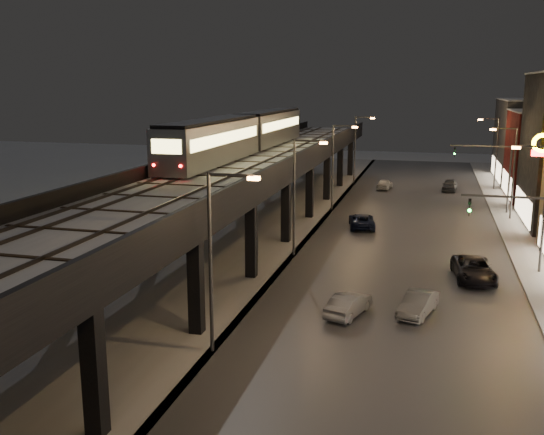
# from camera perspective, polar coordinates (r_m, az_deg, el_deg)

# --- Properties ---
(road_surface) EXTENTS (17.00, 120.00, 0.06)m
(road_surface) POSITION_cam_1_polar(r_m,az_deg,el_deg) (49.93, 12.31, -2.94)
(road_surface) COLOR #46474D
(road_surface) RESTS_ON ground
(sidewalk_right) EXTENTS (4.00, 120.00, 0.14)m
(sidewalk_right) POSITION_cam_1_polar(r_m,az_deg,el_deg) (50.54, 23.72, -3.48)
(sidewalk_right) COLOR #9FA1A8
(sidewalk_right) RESTS_ON ground
(under_viaduct_pavement) EXTENTS (11.00, 120.00, 0.06)m
(under_viaduct_pavement) POSITION_cam_1_polar(r_m,az_deg,el_deg) (52.20, -2.65, -2.00)
(under_viaduct_pavement) COLOR #9FA1A8
(under_viaduct_pavement) RESTS_ON ground
(elevated_viaduct) EXTENTS (9.00, 100.00, 6.30)m
(elevated_viaduct) POSITION_cam_1_polar(r_m,az_deg,el_deg) (48.14, -3.85, 3.56)
(elevated_viaduct) COLOR black
(elevated_viaduct) RESTS_ON ground
(viaduct_trackbed) EXTENTS (8.40, 100.00, 0.32)m
(viaduct_trackbed) POSITION_cam_1_polar(r_m,az_deg,el_deg) (48.15, -3.83, 4.49)
(viaduct_trackbed) COLOR #B2B7C1
(viaduct_trackbed) RESTS_ON elevated_viaduct
(viaduct_parapet_streetside) EXTENTS (0.30, 100.00, 1.10)m
(viaduct_parapet_streetside) POSITION_cam_1_polar(r_m,az_deg,el_deg) (46.91, 1.25, 4.87)
(viaduct_parapet_streetside) COLOR black
(viaduct_parapet_streetside) RESTS_ON elevated_viaduct
(viaduct_parapet_far) EXTENTS (0.30, 100.00, 1.10)m
(viaduct_parapet_far) POSITION_cam_1_polar(r_m,az_deg,el_deg) (49.68, -8.59, 5.16)
(viaduct_parapet_far) COLOR black
(viaduct_parapet_far) RESTS_ON elevated_viaduct
(streetlight_left_1) EXTENTS (2.57, 0.28, 9.00)m
(streetlight_left_1) POSITION_cam_1_polar(r_m,az_deg,el_deg) (29.00, -5.34, -3.10)
(streetlight_left_1) COLOR #38383A
(streetlight_left_1) RESTS_ON ground
(streetlight_left_2) EXTENTS (2.57, 0.28, 9.00)m
(streetlight_left_2) POSITION_cam_1_polar(r_m,az_deg,el_deg) (45.91, 2.42, 2.67)
(streetlight_left_2) COLOR #38383A
(streetlight_left_2) RESTS_ON ground
(streetlight_right_2) EXTENTS (2.56, 0.28, 9.00)m
(streetlight_right_2) POSITION_cam_1_polar(r_m,az_deg,el_deg) (45.46, 24.04, 1.51)
(streetlight_right_2) COLOR #38383A
(streetlight_right_2) RESTS_ON ground
(streetlight_left_3) EXTENTS (2.57, 0.28, 9.00)m
(streetlight_left_3) POSITION_cam_1_polar(r_m,az_deg,el_deg) (63.43, 5.98, 5.28)
(streetlight_left_3) COLOR #38383A
(streetlight_left_3) RESTS_ON ground
(streetlight_right_3) EXTENTS (2.56, 0.28, 9.00)m
(streetlight_right_3) POSITION_cam_1_polar(r_m,az_deg,el_deg) (63.10, 21.59, 4.45)
(streetlight_right_3) COLOR #38383A
(streetlight_right_3) RESTS_ON ground
(streetlight_left_4) EXTENTS (2.57, 0.28, 9.00)m
(streetlight_left_4) POSITION_cam_1_polar(r_m,az_deg,el_deg) (81.16, 8.00, 6.76)
(streetlight_left_4) COLOR #38383A
(streetlight_left_4) RESTS_ON ground
(streetlight_right_4) EXTENTS (2.56, 0.28, 9.00)m
(streetlight_right_4) POSITION_cam_1_polar(r_m,az_deg,el_deg) (80.90, 20.21, 6.11)
(streetlight_right_4) COLOR #38383A
(streetlight_right_4) RESTS_ON ground
(traffic_light_rig_b) EXTENTS (6.10, 0.34, 7.00)m
(traffic_light_rig_b) POSITION_cam_1_polar(r_m,az_deg,el_deg) (66.06, 20.49, 4.21)
(traffic_light_rig_b) COLOR #38383A
(traffic_light_rig_b) RESTS_ON ground
(subway_train) EXTENTS (3.01, 36.40, 3.60)m
(subway_train) POSITION_cam_1_polar(r_m,az_deg,el_deg) (59.62, -2.56, 7.96)
(subway_train) COLOR gray
(subway_train) RESTS_ON viaduct_trackbed
(car_near_white) EXTENTS (2.43, 4.16, 1.30)m
(car_near_white) POSITION_cam_1_polar(r_m,az_deg,el_deg) (35.19, 7.22, -8.20)
(car_near_white) COLOR gray
(car_near_white) RESTS_ON ground
(car_mid_silver) EXTENTS (3.02, 5.11, 1.33)m
(car_mid_silver) POSITION_cam_1_polar(r_m,az_deg,el_deg) (56.53, 8.44, -0.34)
(car_mid_silver) COLOR black
(car_mid_silver) RESTS_ON ground
(car_far_white) EXTENTS (2.04, 4.02, 1.31)m
(car_far_white) POSITION_cam_1_polar(r_m,az_deg,el_deg) (78.26, 10.55, 3.08)
(car_far_white) COLOR silver
(car_far_white) RESTS_ON ground
(car_onc_silver) EXTENTS (2.40, 4.20, 1.31)m
(car_onc_silver) POSITION_cam_1_polar(r_m,az_deg,el_deg) (35.99, 13.57, -7.97)
(car_onc_silver) COLOR slate
(car_onc_silver) RESTS_ON ground
(car_onc_dark) EXTENTS (3.07, 5.64, 1.50)m
(car_onc_dark) POSITION_cam_1_polar(r_m,az_deg,el_deg) (43.15, 18.47, -4.72)
(car_onc_dark) COLOR black
(car_onc_dark) RESTS_ON ground
(car_onc_red) EXTENTS (2.03, 4.30, 1.42)m
(car_onc_red) POSITION_cam_1_polar(r_m,az_deg,el_deg) (78.91, 16.37, 2.91)
(car_onc_red) COLOR #3B3F45
(car_onc_red) RESTS_ON ground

